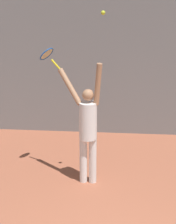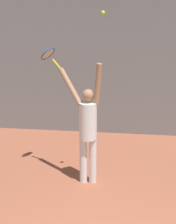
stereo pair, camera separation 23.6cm
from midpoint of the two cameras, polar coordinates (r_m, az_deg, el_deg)
back_wall at (r=9.01m, az=6.33°, el=12.11°), size 18.00×0.10×5.00m
tennis_player at (r=6.89m, az=0.92°, el=-2.00°), size 0.82×0.51×2.14m
tennis_racket at (r=7.11m, az=-4.59°, el=8.02°), size 0.43×0.36×0.37m
tennis_ball at (r=6.41m, az=3.20°, el=13.77°), size 0.07×0.07×0.07m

